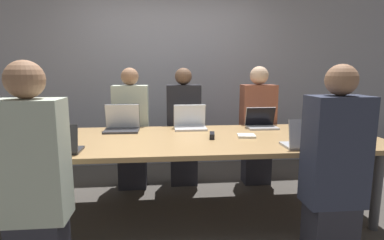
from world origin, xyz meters
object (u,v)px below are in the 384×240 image
object	(u,v)px
person_near_left	(34,181)
person_far_right	(257,127)
stapler	(212,135)
laptop_far_center	(190,122)
person_near_right	(334,171)
person_far_center	(184,129)
laptop_far_right	(261,122)
laptop_near_right	(307,139)
laptop_far_midleft	(122,123)
bottle_near_right	(327,129)
laptop_near_left	(56,145)
person_far_midleft	(132,131)

from	to	relation	value
person_near_left	person_far_right	bearing A→B (deg)	-139.87
person_near_left	stapler	world-z (taller)	person_near_left
person_near_left	laptop_far_center	xyz separation A→B (m)	(1.09, 1.31, 0.13)
person_near_right	person_far_center	distance (m)	1.90
person_far_right	person_near_right	xyz separation A→B (m)	(0.04, -1.60, -0.01)
laptop_far_right	stapler	xyz separation A→B (m)	(-0.61, -0.45, -0.04)
laptop_near_right	person_far_right	bearing A→B (deg)	-89.55
laptop_far_midleft	person_far_right	xyz separation A→B (m)	(1.57, 0.38, -0.14)
bottle_near_right	person_far_center	bearing A→B (deg)	135.43
laptop_far_midleft	person_near_right	size ratio (longest dim) A/B	0.25
laptop_near_left	laptop_far_center	bearing A→B (deg)	-140.81
person_far_midleft	laptop_near_right	world-z (taller)	person_far_midleft
laptop_near_right	laptop_far_center	size ratio (longest dim) A/B	1.01
person_far_midleft	laptop_far_center	world-z (taller)	person_far_midleft
laptop_near_right	person_far_center	xyz separation A→B (m)	(-0.91, 1.30, -0.15)
bottle_near_right	person_far_right	bearing A→B (deg)	103.60
person_near_right	laptop_near_left	distance (m)	2.03
laptop_far_right	bottle_near_right	world-z (taller)	bottle_near_right
person_far_center	person_far_midleft	bearing A→B (deg)	-174.21
laptop_near_right	person_near_right	distance (m)	0.38
person_far_right	person_near_right	world-z (taller)	person_far_right
person_near_right	laptop_far_midleft	bearing A→B (deg)	-37.22
person_far_midleft	person_near_right	distance (m)	2.22
bottle_near_right	laptop_far_center	xyz separation A→B (m)	(-1.12, 0.76, -0.04)
person_near_left	laptop_far_center	distance (m)	1.71
laptop_far_midleft	person_far_center	size ratio (longest dim) A/B	0.25
laptop_far_midleft	laptop_near_right	bearing A→B (deg)	-28.79
person_far_right	laptop_near_right	world-z (taller)	person_far_right
bottle_near_right	person_near_left	xyz separation A→B (m)	(-2.20, -0.55, -0.17)
laptop_far_midleft	laptop_near_right	xyz separation A→B (m)	(1.58, -0.87, -0.01)
person_far_midleft	person_near_right	world-z (taller)	person_near_right
laptop_far_center	person_far_center	xyz separation A→B (m)	(-0.04, 0.38, -0.15)
laptop_far_midleft	laptop_near_left	world-z (taller)	laptop_far_midleft
person_near_right	person_near_left	world-z (taller)	person_near_left
laptop_far_right	laptop_near_left	distance (m)	2.05
bottle_near_right	person_far_center	xyz separation A→B (m)	(-1.16, 1.14, -0.20)
laptop_near_right	bottle_near_right	bearing A→B (deg)	-147.84
laptop_near_right	person_near_right	world-z (taller)	person_near_right
person_far_right	person_far_center	distance (m)	0.90
laptop_far_midleft	person_near_right	bearing A→B (deg)	-37.22
person_far_right	stapler	distance (m)	1.07
person_far_right	person_near_left	xyz separation A→B (m)	(-1.94, -1.64, 0.01)
laptop_far_midleft	laptop_far_right	world-z (taller)	laptop_far_midleft
laptop_far_midleft	bottle_near_right	xyz separation A→B (m)	(1.83, -0.71, 0.04)
laptop_near_right	bottle_near_right	size ratio (longest dim) A/B	1.29
laptop_near_left	person_far_center	size ratio (longest dim) A/B	0.25
laptop_near_right	person_near_left	distance (m)	2.00
laptop_far_right	person_near_left	world-z (taller)	person_near_left
bottle_near_right	person_far_midleft	bearing A→B (deg)	148.68
laptop_near_left	person_far_center	bearing A→B (deg)	-129.47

